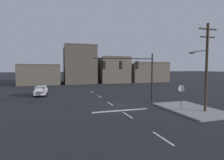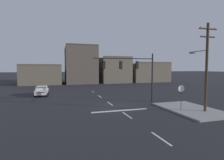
{
  "view_description": "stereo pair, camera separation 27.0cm",
  "coord_description": "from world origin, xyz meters",
  "px_view_note": "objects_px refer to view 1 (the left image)",
  "views": [
    {
      "loc": [
        -6.64,
        -19.86,
        4.63
      ],
      "look_at": [
        0.3,
        2.09,
        3.08
      ],
      "focal_mm": 28.38,
      "sensor_mm": 36.0,
      "label": 1
    },
    {
      "loc": [
        -6.38,
        -19.94,
        4.63
      ],
      "look_at": [
        0.3,
        2.09,
        3.08
      ],
      "focal_mm": 28.38,
      "sensor_mm": 36.0,
      "label": 2
    }
  ],
  "objects_px": {
    "signal_mast_near_side": "(134,69)",
    "car_lot_nearside": "(41,91)",
    "stop_sign": "(181,91)",
    "utility_pole": "(205,64)"
  },
  "relations": [
    {
      "from": "signal_mast_near_side",
      "to": "utility_pole",
      "type": "bearing_deg",
      "value": -54.73
    },
    {
      "from": "car_lot_nearside",
      "to": "utility_pole",
      "type": "distance_m",
      "value": 24.62
    },
    {
      "from": "signal_mast_near_side",
      "to": "car_lot_nearside",
      "type": "bearing_deg",
      "value": 140.88
    },
    {
      "from": "stop_sign",
      "to": "car_lot_nearside",
      "type": "distance_m",
      "value": 22.11
    },
    {
      "from": "car_lot_nearside",
      "to": "utility_pole",
      "type": "bearing_deg",
      "value": -44.57
    },
    {
      "from": "signal_mast_near_side",
      "to": "car_lot_nearside",
      "type": "relative_size",
      "value": 1.84
    },
    {
      "from": "signal_mast_near_side",
      "to": "car_lot_nearside",
      "type": "height_order",
      "value": "signal_mast_near_side"
    },
    {
      "from": "stop_sign",
      "to": "utility_pole",
      "type": "bearing_deg",
      "value": -26.83
    },
    {
      "from": "car_lot_nearside",
      "to": "utility_pole",
      "type": "relative_size",
      "value": 0.49
    },
    {
      "from": "signal_mast_near_side",
      "to": "utility_pole",
      "type": "relative_size",
      "value": 0.9
    }
  ]
}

